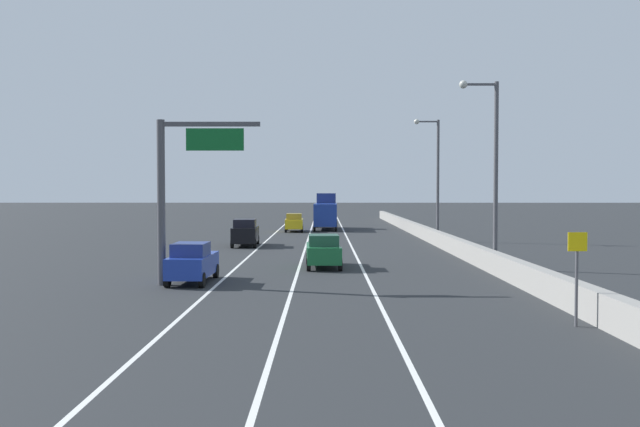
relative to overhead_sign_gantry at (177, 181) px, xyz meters
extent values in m
plane|color=#26282B|center=(7.26, 37.08, -4.73)|extent=(320.00, 320.00, 0.00)
cube|color=silver|center=(1.76, 28.08, -4.73)|extent=(0.16, 130.00, 0.00)
cube|color=silver|center=(5.26, 28.08, -4.73)|extent=(0.16, 130.00, 0.00)
cube|color=silver|center=(8.76, 28.08, -4.73)|extent=(0.16, 130.00, 0.00)
cube|color=gray|center=(15.53, 13.08, -4.18)|extent=(0.60, 120.00, 1.10)
cylinder|color=#47474C|center=(-0.74, 0.02, -0.98)|extent=(0.36, 0.36, 7.50)
cube|color=#47474C|center=(1.51, 0.02, 2.57)|extent=(4.50, 0.20, 0.20)
cube|color=#0C5923|center=(1.73, -0.10, 1.87)|extent=(2.60, 0.10, 1.00)
cylinder|color=#4C4C51|center=(14.63, -9.25, -3.53)|extent=(0.10, 0.10, 2.40)
cube|color=yellow|center=(14.63, -9.29, -2.03)|extent=(0.60, 0.04, 0.60)
cylinder|color=#4C4C51|center=(15.97, 6.18, 0.36)|extent=(0.24, 0.24, 10.18)
cube|color=#4C4C51|center=(15.07, 6.18, 5.30)|extent=(1.80, 0.12, 0.12)
sphere|color=beige|center=(14.17, 6.18, 5.30)|extent=(0.44, 0.44, 0.44)
cylinder|color=#4C4C51|center=(16.20, 26.10, 0.36)|extent=(0.24, 0.24, 10.18)
cube|color=#4C4C51|center=(15.30, 26.10, 5.30)|extent=(1.80, 0.12, 0.12)
sphere|color=beige|center=(14.40, 26.10, 5.30)|extent=(0.44, 0.44, 0.44)
cube|color=black|center=(0.59, 21.46, -3.81)|extent=(2.03, 4.86, 1.15)
cube|color=black|center=(0.61, 20.98, -2.93)|extent=(1.70, 2.22, 0.60)
cylinder|color=black|center=(-0.33, 23.37, -4.39)|extent=(0.25, 0.69, 0.68)
cylinder|color=black|center=(1.35, 23.44, -4.39)|extent=(0.25, 0.69, 0.68)
cylinder|color=black|center=(-0.17, 19.48, -4.39)|extent=(0.25, 0.69, 0.68)
cylinder|color=black|center=(1.51, 19.54, -4.39)|extent=(0.25, 0.69, 0.68)
cube|color=#1E389E|center=(0.50, 0.91, -3.91)|extent=(1.80, 4.33, 0.95)
cube|color=navy|center=(0.49, 0.48, -3.14)|extent=(1.54, 1.97, 0.60)
cylinder|color=black|center=(-0.24, 2.62, -4.39)|extent=(0.23, 0.68, 0.68)
cylinder|color=black|center=(1.31, 2.59, -4.39)|extent=(0.23, 0.68, 0.68)
cylinder|color=black|center=(-0.31, -0.77, -4.39)|extent=(0.23, 0.68, 0.68)
cylinder|color=black|center=(1.24, -0.81, -4.39)|extent=(0.23, 0.68, 0.68)
cube|color=gold|center=(3.57, 39.60, -3.91)|extent=(1.88, 4.45, 0.95)
cube|color=olive|center=(3.58, 39.16, -3.14)|extent=(1.61, 2.02, 0.60)
cylinder|color=black|center=(2.72, 41.33, -4.39)|extent=(0.24, 0.68, 0.68)
cylinder|color=black|center=(4.34, 41.37, -4.39)|extent=(0.24, 0.68, 0.68)
cylinder|color=black|center=(2.80, 37.82, -4.39)|extent=(0.24, 0.68, 0.68)
cylinder|color=black|center=(4.42, 37.86, -4.39)|extent=(0.24, 0.68, 0.68)
cube|color=#196033|center=(6.61, 7.09, -3.93)|extent=(1.99, 4.47, 0.92)
cube|color=#1C4633|center=(6.62, 6.65, -3.17)|extent=(1.68, 2.04, 0.60)
cylinder|color=black|center=(5.71, 8.81, -4.39)|extent=(0.24, 0.69, 0.68)
cylinder|color=black|center=(7.39, 8.87, -4.39)|extent=(0.24, 0.69, 0.68)
cylinder|color=black|center=(5.83, 5.30, -4.39)|extent=(0.24, 0.69, 0.68)
cylinder|color=black|center=(7.51, 5.36, -4.39)|extent=(0.24, 0.69, 0.68)
cube|color=navy|center=(6.89, 43.32, -3.05)|extent=(2.61, 8.90, 2.35)
cube|color=navy|center=(6.93, 45.27, -1.33)|extent=(2.16, 2.00, 1.10)
cylinder|color=black|center=(5.85, 47.07, -4.23)|extent=(0.24, 1.00, 1.00)
cylinder|color=black|center=(8.09, 47.02, -4.23)|extent=(0.24, 1.00, 1.00)
cylinder|color=black|center=(5.68, 39.63, -4.23)|extent=(0.24, 1.00, 1.00)
cylinder|color=black|center=(7.92, 39.57, -4.23)|extent=(0.24, 1.00, 1.00)
camera|label=1|loc=(6.62, -30.58, -0.39)|focal=38.00mm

